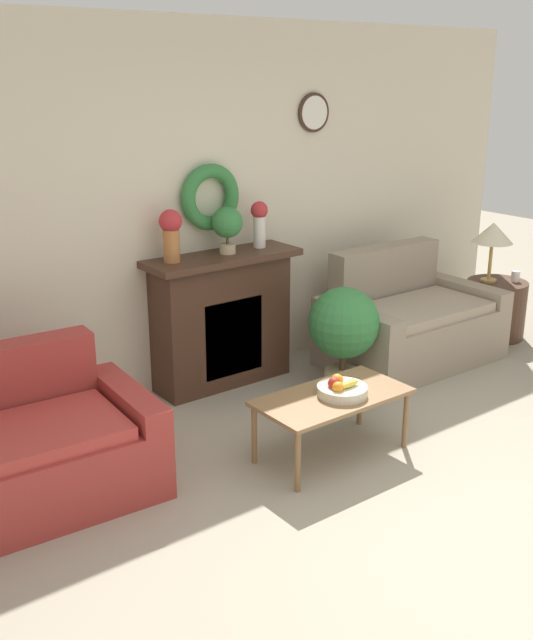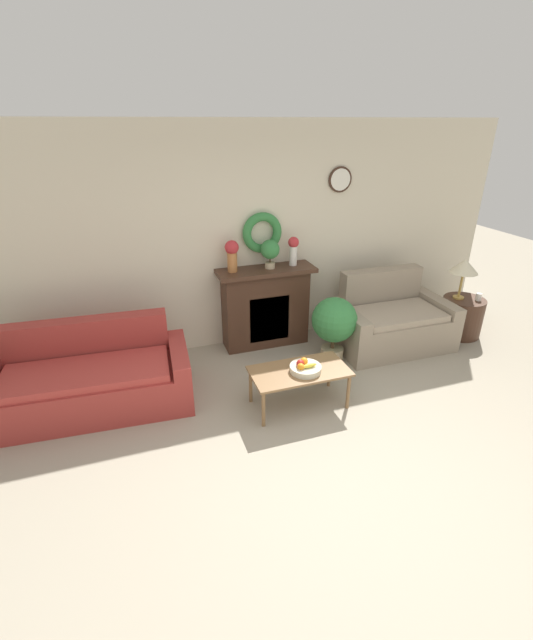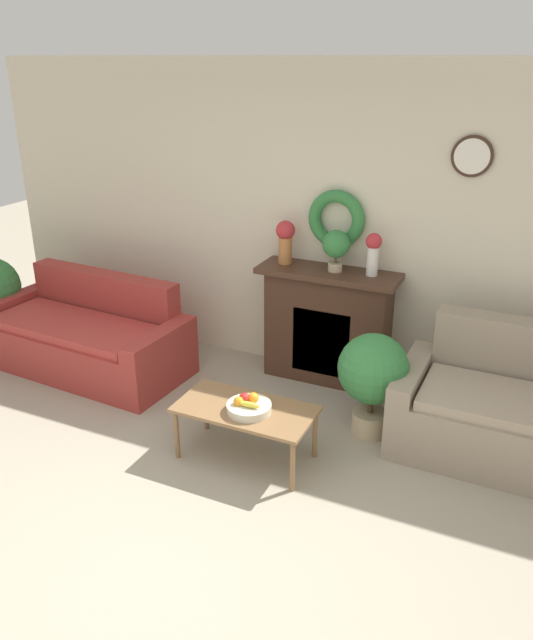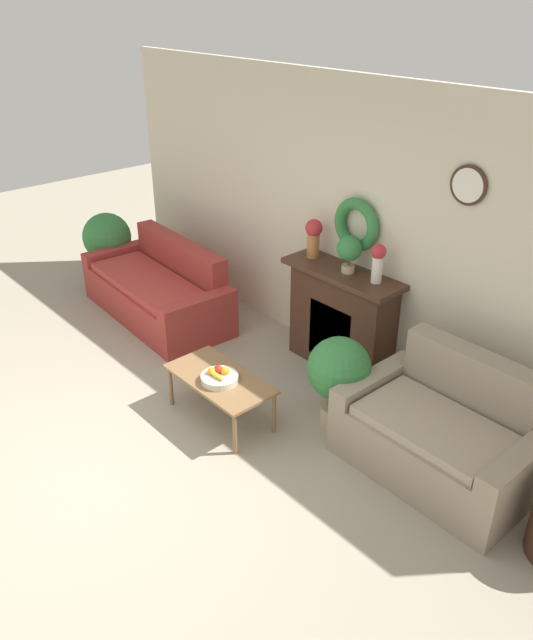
% 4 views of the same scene
% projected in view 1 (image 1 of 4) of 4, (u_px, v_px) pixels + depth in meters
% --- Properties ---
extents(ground_plane, '(16.00, 16.00, 0.00)m').
position_uv_depth(ground_plane, '(480.00, 539.00, 3.91)').
color(ground_plane, '#9E937F').
extents(wall_back, '(6.80, 0.17, 2.70)m').
position_uv_depth(wall_back, '(194.00, 209.00, 5.56)').
color(wall_back, beige).
rests_on(wall_back, ground_plane).
extents(fireplace, '(1.21, 0.41, 1.03)m').
position_uv_depth(fireplace, '(222.00, 319.00, 5.72)').
color(fireplace, '#42281C').
rests_on(fireplace, ground_plane).
extents(loveseat_right, '(1.46, 0.91, 0.93)m').
position_uv_depth(loveseat_right, '(408.00, 324.00, 6.25)').
color(loveseat_right, gray).
rests_on(loveseat_right, ground_plane).
extents(coffee_table, '(0.98, 0.50, 0.41)m').
position_uv_depth(coffee_table, '(332.00, 401.00, 4.65)').
color(coffee_table, olive).
rests_on(coffee_table, ground_plane).
extents(fruit_bowl, '(0.32, 0.32, 0.12)m').
position_uv_depth(fruit_bowl, '(341.00, 389.00, 4.62)').
color(fruit_bowl, beige).
rests_on(fruit_bowl, coffee_table).
extents(side_table_by_loveseat, '(0.54, 0.54, 0.52)m').
position_uv_depth(side_table_by_loveseat, '(495.00, 309.00, 6.83)').
color(side_table_by_loveseat, '#42281C').
rests_on(side_table_by_loveseat, ground_plane).
extents(table_lamp, '(0.36, 0.36, 0.54)m').
position_uv_depth(table_lamp, '(493.00, 234.00, 6.61)').
color(table_lamp, '#B28E42').
rests_on(table_lamp, side_table_by_loveseat).
extents(mug, '(0.08, 0.08, 0.10)m').
position_uv_depth(mug, '(516.00, 276.00, 6.73)').
color(mug, silver).
rests_on(mug, side_table_by_loveseat).
extents(vase_on_mantel_left, '(0.16, 0.16, 0.38)m').
position_uv_depth(vase_on_mantel_left, '(171.00, 232.00, 5.26)').
color(vase_on_mantel_left, '#AD6B38').
rests_on(vase_on_mantel_left, fireplace).
extents(vase_on_mantel_right, '(0.13, 0.13, 0.35)m').
position_uv_depth(vase_on_mantel_right, '(259.00, 221.00, 5.70)').
color(vase_on_mantel_right, silver).
rests_on(vase_on_mantel_right, fireplace).
extents(potted_plant_on_mantel, '(0.23, 0.23, 0.35)m').
position_uv_depth(potted_plant_on_mantel, '(227.00, 224.00, 5.51)').
color(potted_plant_on_mantel, tan).
rests_on(potted_plant_on_mantel, fireplace).
extents(potted_plant_floor_by_loveseat, '(0.53, 0.53, 0.82)m').
position_uv_depth(potted_plant_floor_by_loveseat, '(344.00, 328.00, 5.54)').
color(potted_plant_floor_by_loveseat, tan).
rests_on(potted_plant_floor_by_loveseat, ground_plane).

